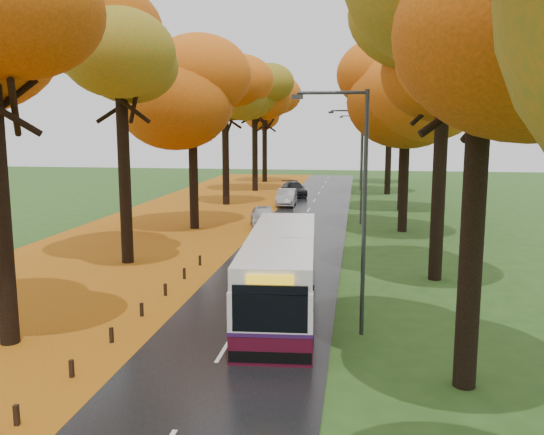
% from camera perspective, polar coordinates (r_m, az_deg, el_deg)
% --- Properties ---
extents(road, '(6.50, 90.00, 0.04)m').
position_cam_1_polar(road, '(36.43, 2.15, -1.76)').
color(road, black).
rests_on(road, ground).
extents(centre_line, '(0.12, 90.00, 0.01)m').
position_cam_1_polar(centre_line, '(36.43, 2.15, -1.72)').
color(centre_line, silver).
rests_on(centre_line, road).
extents(leaf_verge, '(12.00, 90.00, 0.02)m').
position_cam_1_polar(leaf_verge, '(38.48, -11.30, -1.37)').
color(leaf_verge, '#89370C').
rests_on(leaf_verge, ground).
extents(leaf_drift, '(0.90, 90.00, 0.01)m').
position_cam_1_polar(leaf_drift, '(36.89, -2.57, -1.59)').
color(leaf_drift, '#B27612').
rests_on(leaf_drift, road).
extents(trees_left, '(9.20, 74.00, 13.88)m').
position_cam_1_polar(trees_left, '(39.34, -8.14, 12.88)').
color(trees_left, black).
rests_on(trees_left, ground).
extents(trees_right, '(9.30, 74.20, 13.96)m').
position_cam_1_polar(trees_right, '(37.72, 13.80, 13.11)').
color(trees_right, black).
rests_on(trees_right, ground).
extents(bollard_row, '(0.11, 23.51, 0.52)m').
position_cam_1_polar(bollard_row, '(18.32, -17.31, -12.50)').
color(bollard_row, black).
rests_on(bollard_row, ground).
extents(streetlamp_near, '(2.45, 0.18, 8.00)m').
position_cam_1_polar(streetlamp_near, '(18.69, 8.41, 2.35)').
color(streetlamp_near, '#333538').
rests_on(streetlamp_near, ground).
extents(streetlamp_mid, '(2.45, 0.18, 8.00)m').
position_cam_1_polar(streetlamp_mid, '(40.62, 8.56, 5.94)').
color(streetlamp_mid, '#333538').
rests_on(streetlamp_mid, ground).
extents(streetlamp_far, '(2.45, 0.18, 8.00)m').
position_cam_1_polar(streetlamp_far, '(62.60, 8.60, 7.01)').
color(streetlamp_far, '#333538').
rests_on(streetlamp_far, ground).
extents(bus, '(3.25, 10.94, 2.84)m').
position_cam_1_polar(bus, '(21.62, 0.93, -5.23)').
color(bus, '#450A1C').
rests_on(bus, road).
extents(car_white, '(2.63, 4.54, 1.45)m').
position_cam_1_polar(car_white, '(39.12, -0.85, 0.10)').
color(car_white, silver).
rests_on(car_white, road).
extents(car_silver, '(1.59, 4.33, 1.42)m').
position_cam_1_polar(car_silver, '(49.89, 1.46, 2.03)').
color(car_silver, '#9B9DA3').
rests_on(car_silver, road).
extents(car_dark, '(3.30, 5.13, 1.38)m').
position_cam_1_polar(car_dark, '(56.50, 2.19, 2.84)').
color(car_dark, black).
rests_on(car_dark, road).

